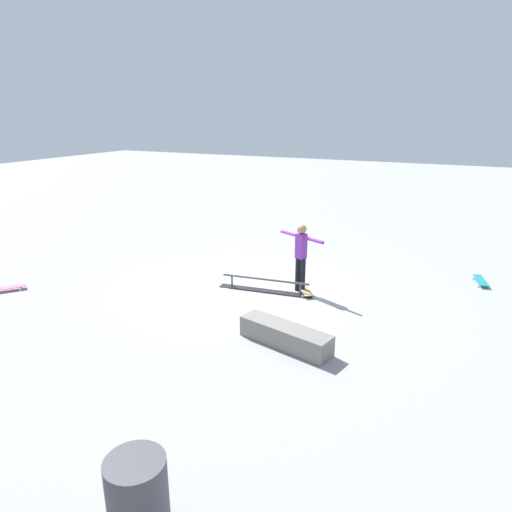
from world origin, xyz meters
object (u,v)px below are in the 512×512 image
at_px(skateboard_main, 304,290).
at_px(trash_bin, 138,497).
at_px(loose_skateboard_teal, 481,280).
at_px(loose_skateboard_pink, 7,288).
at_px(skate_ledge, 285,336).
at_px(skater_main, 301,253).
at_px(grind_rail, 265,286).

height_order(skateboard_main, trash_bin, trash_bin).
xyz_separation_m(loose_skateboard_teal, loose_skateboard_pink, (9.95, 5.29, 0.00)).
relative_size(skateboard_main, trash_bin, 0.91).
distance_m(skateboard_main, loose_skateboard_teal, 4.39).
relative_size(skate_ledge, trash_bin, 2.08).
bearing_deg(loose_skateboard_teal, skater_main, 108.92).
height_order(loose_skateboard_pink, trash_bin, trash_bin).
xyz_separation_m(grind_rail, skater_main, (-0.73, -0.34, 0.80)).
bearing_deg(trash_bin, loose_skateboard_pink, -28.40).
xyz_separation_m(skater_main, loose_skateboard_pink, (6.16, 2.91, -0.86)).
distance_m(grind_rail, skater_main, 1.13).
relative_size(skate_ledge, loose_skateboard_teal, 2.14).
height_order(skate_ledge, loose_skateboard_pink, skate_ledge).
bearing_deg(skater_main, loose_skateboard_pink, -130.80).
height_order(skate_ledge, trash_bin, trash_bin).
bearing_deg(skateboard_main, loose_skateboard_teal, -91.19).
relative_size(grind_rail, loose_skateboard_pink, 3.00).
distance_m(skate_ledge, trash_bin, 4.13).
height_order(skater_main, loose_skateboard_pink, skater_main).
bearing_deg(loose_skateboard_pink, grind_rail, 154.08).
distance_m(skater_main, loose_skateboard_pink, 6.86).
height_order(skateboard_main, loose_skateboard_teal, same).
relative_size(loose_skateboard_teal, loose_skateboard_pink, 1.10).
bearing_deg(skate_ledge, skateboard_main, -78.09).
bearing_deg(skater_main, trash_bin, -59.50).
relative_size(skater_main, trash_bin, 1.89).
bearing_deg(loose_skateboard_teal, skateboard_main, 110.17).
bearing_deg(skater_main, grind_rail, -131.26).
relative_size(skater_main, skateboard_main, 2.07).
bearing_deg(skateboard_main, skate_ledge, 157.36).
height_order(skater_main, loose_skateboard_teal, skater_main).
xyz_separation_m(grind_rail, skateboard_main, (-0.85, -0.30, -0.06)).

